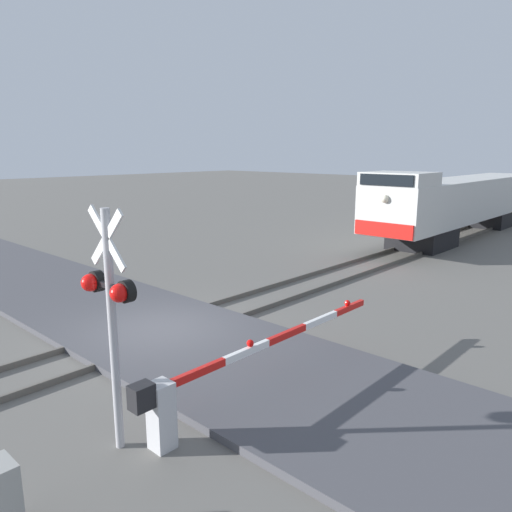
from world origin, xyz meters
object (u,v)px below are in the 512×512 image
(crossing_gate, at_px, (207,382))
(utility_cabinet, at_px, (1,501))
(locomotive, at_px, (461,201))
(crossing_signal, at_px, (110,304))

(crossing_gate, relative_size, utility_cabinet, 6.48)
(crossing_gate, bearing_deg, locomotive, 100.37)
(locomotive, bearing_deg, utility_cabinet, -80.82)
(crossing_gate, height_order, utility_cabinet, crossing_gate)
(crossing_signal, relative_size, crossing_gate, 0.59)
(locomotive, distance_m, utility_cabinet, 26.66)
(locomotive, xyz_separation_m, crossing_gate, (4.18, -22.82, -1.19))
(locomotive, height_order, utility_cabinet, locomotive)
(locomotive, xyz_separation_m, utility_cabinet, (4.25, -26.28, -1.48))
(locomotive, xyz_separation_m, crossing_signal, (3.63, -24.26, 0.45))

